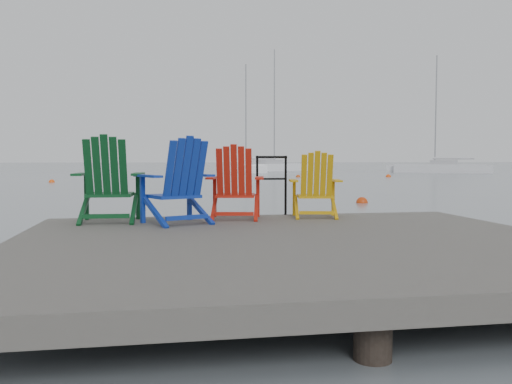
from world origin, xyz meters
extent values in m
plane|color=slate|center=(0.00, 0.00, 0.00)|extent=(400.00, 400.00, 0.00)
cube|color=#2F2D2A|center=(0.00, 0.00, 0.40)|extent=(6.00, 5.00, 0.20)
cylinder|color=black|center=(-2.70, 2.20, -0.30)|extent=(0.26, 0.26, 1.20)
cylinder|color=black|center=(0.00, 2.20, -0.30)|extent=(0.26, 0.26, 1.20)
cylinder|color=black|center=(2.70, 2.20, -0.30)|extent=(0.26, 0.26, 1.20)
cylinder|color=black|center=(0.03, 2.45, 0.95)|extent=(0.04, 0.04, 0.90)
cylinder|color=black|center=(0.47, 2.45, 0.95)|extent=(0.04, 0.04, 0.90)
cylinder|color=black|center=(0.25, 2.45, 1.38)|extent=(0.48, 0.04, 0.04)
cylinder|color=black|center=(0.25, 2.45, 1.05)|extent=(0.44, 0.03, 0.03)
cube|color=#0B3C1A|center=(-2.09, 2.03, 0.86)|extent=(0.62, 0.56, 0.04)
cube|color=#0B3C1A|center=(-2.43, 2.26, 0.81)|extent=(0.06, 0.06, 0.63)
cube|color=#0B3C1A|center=(-1.72, 2.23, 0.81)|extent=(0.06, 0.06, 0.63)
cube|color=#0B3C1A|center=(-2.47, 2.02, 1.15)|extent=(0.16, 0.69, 0.03)
cube|color=#0B3C1A|center=(-1.71, 1.99, 1.15)|extent=(0.16, 0.69, 0.03)
cube|color=#0B3C1A|center=(-2.10, 1.66, 1.24)|extent=(0.57, 0.31, 0.77)
cube|color=#0E2B97|center=(-1.24, 1.68, 0.86)|extent=(0.75, 0.71, 0.04)
cube|color=#0E2B97|center=(-1.64, 1.73, 0.81)|extent=(0.07, 0.07, 0.62)
cube|color=#0E2B97|center=(-1.01, 2.02, 0.81)|extent=(0.07, 0.07, 0.62)
cube|color=#0E2B97|center=(-1.57, 1.51, 1.13)|extent=(0.40, 0.66, 0.03)
cube|color=#0E2B97|center=(-0.89, 1.81, 1.13)|extent=(0.40, 0.66, 0.03)
cube|color=#0E2B97|center=(-1.09, 1.35, 1.22)|extent=(0.61, 0.48, 0.75)
cube|color=#B11A0D|center=(-0.35, 2.10, 0.83)|extent=(0.62, 0.57, 0.04)
cube|color=#B11A0D|center=(-0.62, 2.36, 0.78)|extent=(0.06, 0.06, 0.57)
cube|color=#B11A0D|center=(0.00, 2.23, 0.78)|extent=(0.06, 0.06, 0.57)
cube|color=#B11A0D|center=(-0.69, 2.15, 1.08)|extent=(0.23, 0.63, 0.03)
cube|color=#B11A0D|center=(-0.01, 2.02, 1.08)|extent=(0.23, 0.63, 0.03)
cube|color=#B11A0D|center=(-0.41, 1.78, 1.17)|extent=(0.54, 0.35, 0.69)
cube|color=#C38F0A|center=(0.83, 2.10, 0.80)|extent=(0.57, 0.52, 0.04)
cube|color=#C38F0A|center=(0.58, 2.33, 0.76)|extent=(0.05, 0.05, 0.52)
cube|color=#C38F0A|center=(1.15, 2.22, 0.76)|extent=(0.05, 0.05, 0.52)
cube|color=#C38F0A|center=(0.52, 2.14, 1.03)|extent=(0.22, 0.58, 0.03)
cube|color=#C38F0A|center=(1.14, 2.02, 1.03)|extent=(0.22, 0.58, 0.03)
cube|color=#C38F0A|center=(0.77, 1.80, 1.11)|extent=(0.49, 0.32, 0.64)
cube|color=white|center=(7.23, 49.40, 0.25)|extent=(2.75, 8.32, 1.10)
cube|color=#9E9EA3|center=(7.26, 48.99, 0.95)|extent=(1.67, 2.56, 0.55)
cylinder|color=gray|center=(7.20, 49.80, 5.91)|extent=(0.12, 0.12, 10.22)
cube|color=white|center=(10.63, 53.52, 0.25)|extent=(9.59, 8.29, 1.10)
cube|color=#9E9EA3|center=(10.23, 53.21, 0.95)|extent=(3.52, 3.32, 0.55)
cylinder|color=gray|center=(11.03, 53.83, 7.12)|extent=(0.12, 0.12, 12.64)
cube|color=silver|center=(25.24, 43.28, 0.25)|extent=(8.31, 6.27, 1.10)
cube|color=#9E9EA3|center=(25.60, 43.06, 0.95)|extent=(2.95, 2.63, 0.55)
cylinder|color=gray|center=(24.88, 43.50, 6.06)|extent=(0.12, 0.12, 10.52)
sphere|color=#BA330A|center=(4.68, 10.22, 0.00)|extent=(0.36, 0.36, 0.36)
sphere|color=#F5510E|center=(-7.66, 27.15, 0.00)|extent=(0.34, 0.34, 0.34)
sphere|color=#ED490D|center=(15.34, 32.65, 0.00)|extent=(0.40, 0.40, 0.40)
sphere|color=#C6410B|center=(8.62, 33.58, 0.00)|extent=(0.35, 0.35, 0.35)
camera|label=1|loc=(-1.39, -5.58, 1.35)|focal=38.00mm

